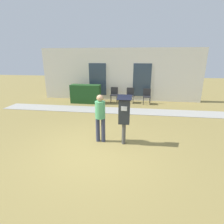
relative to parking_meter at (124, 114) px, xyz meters
The scene contains 9 objects.
ground_plane 1.38m from the parking_meter, 142.83° to the right, with size 40.00×40.00×0.00m, color olive.
sidewalk 3.75m from the parking_meter, 101.92° to the left, with size 12.00×1.10×0.02m.
building_facade 6.11m from the parking_meter, 97.06° to the left, with size 10.00×0.26×3.20m.
parking_meter is the anchor object (origin of this frame).
person_standing 0.77m from the parking_meter, behind, with size 0.32×0.32×1.58m.
outdoor_chair_left 5.52m from the parking_meter, 100.62° to the left, with size 0.44×0.44×0.90m.
outdoor_chair_middle 5.38m from the parking_meter, 90.27° to the left, with size 0.44×0.44×0.90m.
outdoor_chair_right 5.31m from the parking_meter, 79.50° to the left, with size 0.44×0.44×0.90m.
hedge_row 5.60m from the parking_meter, 118.60° to the left, with size 1.77×0.60×1.10m.
Camera 1 is at (1.09, -4.53, 2.71)m, focal length 28.00 mm.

